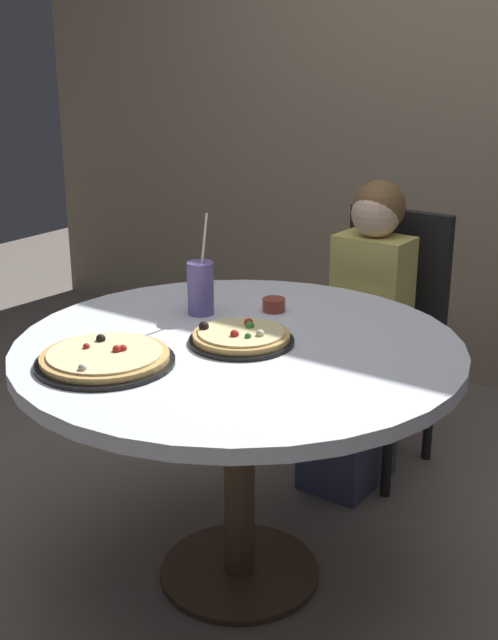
{
  "coord_description": "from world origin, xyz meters",
  "views": [
    {
      "loc": [
        1.22,
        -1.71,
        1.53
      ],
      "look_at": [
        0.0,
        0.05,
        0.8
      ],
      "focal_mm": 46.03,
      "sensor_mm": 36.0,
      "label": 1
    }
  ],
  "objects_px": {
    "dining_table": "(239,374)",
    "pizza_cheese": "(105,358)",
    "soda_cup": "(201,288)",
    "chair_wooden": "(384,326)",
    "diner_child": "(359,352)",
    "pizza_veggie": "(242,337)",
    "sauce_bowl": "(274,305)"
  },
  "relations": [
    {
      "from": "pizza_veggie",
      "to": "pizza_cheese",
      "type": "bearing_deg",
      "value": -121.0
    },
    {
      "from": "dining_table",
      "to": "diner_child",
      "type": "bearing_deg",
      "value": 90.17
    },
    {
      "from": "dining_table",
      "to": "sauce_bowl",
      "type": "relative_size",
      "value": 17.63
    },
    {
      "from": "pizza_veggie",
      "to": "soda_cup",
      "type": "relative_size",
      "value": 0.94
    },
    {
      "from": "chair_wooden",
      "to": "pizza_cheese",
      "type": "height_order",
      "value": "chair_wooden"
    },
    {
      "from": "chair_wooden",
      "to": "pizza_veggie",
      "type": "distance_m",
      "value": 0.96
    },
    {
      "from": "soda_cup",
      "to": "chair_wooden",
      "type": "bearing_deg",
      "value": 73.19
    },
    {
      "from": "pizza_cheese",
      "to": "soda_cup",
      "type": "xyz_separation_m",
      "value": [
        -0.05,
        0.46,
        0.07
      ]
    },
    {
      "from": "diner_child",
      "to": "soda_cup",
      "type": "relative_size",
      "value": 3.53
    },
    {
      "from": "chair_wooden",
      "to": "pizza_cheese",
      "type": "bearing_deg",
      "value": -98.63
    },
    {
      "from": "pizza_veggie",
      "to": "diner_child",
      "type": "bearing_deg",
      "value": 90.84
    },
    {
      "from": "pizza_cheese",
      "to": "chair_wooden",
      "type": "bearing_deg",
      "value": 81.37
    },
    {
      "from": "diner_child",
      "to": "pizza_cheese",
      "type": "height_order",
      "value": "diner_child"
    },
    {
      "from": "dining_table",
      "to": "chair_wooden",
      "type": "xyz_separation_m",
      "value": [
        0.0,
        0.93,
        -0.12
      ]
    },
    {
      "from": "diner_child",
      "to": "soda_cup",
      "type": "xyz_separation_m",
      "value": [
        -0.23,
        -0.61,
        0.35
      ]
    },
    {
      "from": "diner_child",
      "to": "chair_wooden",
      "type": "bearing_deg",
      "value": 88.49
    },
    {
      "from": "soda_cup",
      "to": "pizza_cheese",
      "type": "bearing_deg",
      "value": -83.99
    },
    {
      "from": "dining_table",
      "to": "soda_cup",
      "type": "distance_m",
      "value": 0.33
    },
    {
      "from": "dining_table",
      "to": "pizza_cheese",
      "type": "distance_m",
      "value": 0.39
    },
    {
      "from": "pizza_veggie",
      "to": "pizza_cheese",
      "type": "height_order",
      "value": "pizza_veggie"
    },
    {
      "from": "chair_wooden",
      "to": "diner_child",
      "type": "height_order",
      "value": "diner_child"
    },
    {
      "from": "soda_cup",
      "to": "pizza_veggie",
      "type": "bearing_deg",
      "value": -29.09
    },
    {
      "from": "pizza_cheese",
      "to": "sauce_bowl",
      "type": "distance_m",
      "value": 0.62
    },
    {
      "from": "pizza_cheese",
      "to": "soda_cup",
      "type": "bearing_deg",
      "value": 96.01
    },
    {
      "from": "dining_table",
      "to": "chair_wooden",
      "type": "height_order",
      "value": "chair_wooden"
    },
    {
      "from": "dining_table",
      "to": "diner_child",
      "type": "height_order",
      "value": "diner_child"
    },
    {
      "from": "soda_cup",
      "to": "dining_table",
      "type": "bearing_deg",
      "value": -30.25
    },
    {
      "from": "chair_wooden",
      "to": "pizza_cheese",
      "type": "xyz_separation_m",
      "value": [
        -0.19,
        -1.25,
        0.24
      ]
    },
    {
      "from": "chair_wooden",
      "to": "sauce_bowl",
      "type": "relative_size",
      "value": 13.57
    },
    {
      "from": "sauce_bowl",
      "to": "diner_child",
      "type": "bearing_deg",
      "value": 81.85
    },
    {
      "from": "dining_table",
      "to": "chair_wooden",
      "type": "bearing_deg",
      "value": 89.84
    },
    {
      "from": "soda_cup",
      "to": "sauce_bowl",
      "type": "bearing_deg",
      "value": 40.91
    }
  ]
}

